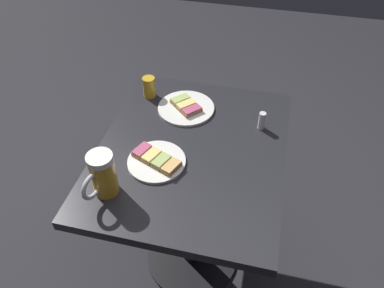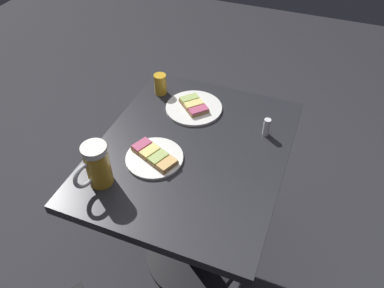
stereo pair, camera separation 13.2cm
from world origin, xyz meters
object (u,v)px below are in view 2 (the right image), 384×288
plate_far (154,157)px  plate_near (194,107)px  beer_mug (96,166)px  beer_glass_small (160,84)px  salt_shaker (267,127)px

plate_far → plate_near: bearing=-94.7°
plate_far → beer_mug: (0.12, 0.16, 0.07)m
plate_near → beer_glass_small: size_ratio=2.59×
plate_near → plate_far: size_ratio=1.13×
plate_near → plate_far: same height
beer_glass_small → salt_shaker: size_ratio=1.23×
plate_near → beer_glass_small: beer_glass_small is taller
plate_near → plate_far: (0.03, 0.31, 0.00)m
plate_far → beer_glass_small: beer_glass_small is taller
beer_mug → beer_glass_small: 0.53m
beer_glass_small → plate_near: bearing=163.0°
plate_far → salt_shaker: (-0.33, -0.27, 0.03)m
plate_near → beer_mug: bearing=73.0°
plate_far → beer_mug: size_ratio=1.28×
beer_mug → salt_shaker: 0.62m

